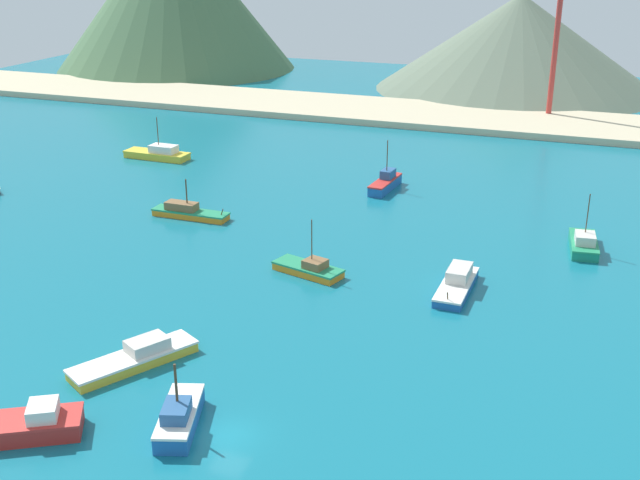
{
  "coord_description": "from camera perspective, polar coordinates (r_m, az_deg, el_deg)",
  "views": [
    {
      "loc": [
        22.55,
        -41.97,
        33.07
      ],
      "look_at": [
        -6.58,
        36.26,
        0.77
      ],
      "focal_mm": 44.54,
      "sensor_mm": 36.0,
      "label": 1
    }
  ],
  "objects": [
    {
      "name": "fishing_boat_4",
      "position": [
        127.77,
        -11.53,
        6.11
      ],
      "size": [
        10.61,
        3.48,
        6.6
      ],
      "color": "gold",
      "rests_on": "ground"
    },
    {
      "name": "fishing_boat_6",
      "position": [
        82.37,
        -0.78,
        -2.06
      ],
      "size": [
        8.03,
        4.65,
        6.06
      ],
      "color": "orange",
      "rests_on": "ground"
    },
    {
      "name": "fishing_boat_11",
      "position": [
        67.37,
        -13.05,
        -8.2
      ],
      "size": [
        7.8,
        10.81,
        1.96
      ],
      "color": "gold",
      "rests_on": "ground"
    },
    {
      "name": "fishing_boat_8",
      "position": [
        100.19,
        -9.43,
        2.0
      ],
      "size": [
        9.94,
        2.39,
        4.92
      ],
      "color": "orange",
      "rests_on": "ground"
    },
    {
      "name": "beach_strip",
      "position": [
        153.73,
        11.65,
        8.53
      ],
      "size": [
        247.0,
        22.04,
        1.2
      ],
      "primitive_type": "cube",
      "color": "#C6B793",
      "rests_on": "ground"
    },
    {
      "name": "ground",
      "position": [
        82.46,
        2.77,
        -2.71
      ],
      "size": [
        260.0,
        280.0,
        0.5
      ],
      "color": "#146B7F"
    },
    {
      "name": "hill_central",
      "position": [
        186.97,
        14.02,
        13.61
      ],
      "size": [
        62.57,
        62.57,
        20.94
      ],
      "color": "#60705B",
      "rests_on": "ground"
    },
    {
      "name": "fishing_boat_5",
      "position": [
        110.13,
        4.73,
        4.12
      ],
      "size": [
        2.69,
        8.4,
        6.87
      ],
      "color": "#1E5BA8",
      "rests_on": "ground"
    },
    {
      "name": "fishing_boat_10",
      "position": [
        93.15,
        18.42,
        -0.24
      ],
      "size": [
        3.74,
        7.97,
        6.68
      ],
      "color": "#198466",
      "rests_on": "ground"
    },
    {
      "name": "fishing_boat_13",
      "position": [
        60.66,
        -19.85,
        -12.34
      ],
      "size": [
        7.49,
        6.2,
        2.82
      ],
      "color": "red",
      "rests_on": "ground"
    },
    {
      "name": "fishing_boat_12",
      "position": [
        79.78,
        9.82,
        -3.05
      ],
      "size": [
        2.88,
        9.39,
        2.15
      ],
      "color": "#1E5BA8",
      "rests_on": "ground"
    },
    {
      "name": "radio_tower",
      "position": [
        156.01,
        16.76,
        15.02
      ],
      "size": [
        3.67,
        2.94,
        36.71
      ],
      "color": "#B7332D",
      "rests_on": "ground"
    },
    {
      "name": "fishing_boat_0",
      "position": [
        58.76,
        -10.08,
        -12.4
      ],
      "size": [
        4.56,
        7.5,
        5.32
      ],
      "color": "#1E5BA8",
      "rests_on": "ground"
    }
  ]
}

